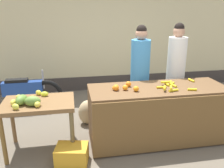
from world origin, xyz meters
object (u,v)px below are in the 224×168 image
object	(u,v)px
vendor_woman_white_shirt	(175,72)
produce_crate	(72,155)
vendor_woman_blue_shirt	(140,76)
produce_sack	(88,112)
parked_motorcycle	(23,93)

from	to	relation	value
vendor_woman_white_shirt	produce_crate	bearing A→B (deg)	-150.82
vendor_woman_blue_shirt	vendor_woman_white_shirt	distance (m)	0.72
vendor_woman_white_shirt	produce_sack	distance (m)	1.81
vendor_woman_white_shirt	vendor_woman_blue_shirt	bearing A→B (deg)	-175.49
vendor_woman_blue_shirt	produce_crate	size ratio (longest dim) A/B	4.13
vendor_woman_blue_shirt	produce_sack	bearing A→B (deg)	174.33
vendor_woman_blue_shirt	produce_crate	xyz separation A→B (m)	(-1.27, -1.05, -0.79)
vendor_woman_white_shirt	parked_motorcycle	xyz separation A→B (m)	(-2.95, 0.86, -0.53)
parked_motorcycle	produce_sack	distance (m)	1.53
parked_motorcycle	produce_crate	distance (m)	2.21
parked_motorcycle	produce_sack	world-z (taller)	parked_motorcycle
vendor_woman_white_shirt	produce_crate	world-z (taller)	vendor_woman_white_shirt
vendor_woman_blue_shirt	vendor_woman_white_shirt	world-z (taller)	vendor_woman_white_shirt
produce_crate	vendor_woman_blue_shirt	bearing A→B (deg)	39.60
vendor_woman_blue_shirt	produce_sack	xyz separation A→B (m)	(-0.95, 0.09, -0.69)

